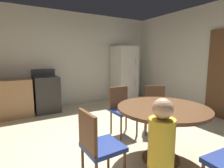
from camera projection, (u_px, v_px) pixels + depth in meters
name	position (u px, v px, depth m)	size (l,w,h in m)	color
ground_plane	(116.00, 149.00, 2.76)	(14.00, 14.00, 0.00)	beige
wall_back	(62.00, 60.00, 5.09)	(6.10, 0.12, 2.70)	beige
wall_right	(216.00, 60.00, 4.25)	(0.12, 5.47, 2.70)	beige
oven_range	(47.00, 94.00, 4.61)	(0.60, 0.60, 1.10)	#2D2B28
refrigerator	(124.00, 74.00, 5.72)	(0.68, 0.68, 1.76)	silver
dining_table	(162.00, 118.00, 2.39)	(1.21, 1.21, 0.76)	brown
chair_northeast	(155.00, 106.00, 3.38)	(0.56, 0.56, 0.87)	brown
chair_north	(122.00, 107.00, 3.25)	(0.40, 0.40, 0.87)	brown
chair_west	(97.00, 144.00, 1.88)	(0.41, 0.41, 0.87)	brown
person_child	(161.00, 158.00, 1.49)	(0.31, 0.31, 1.09)	#8C337A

